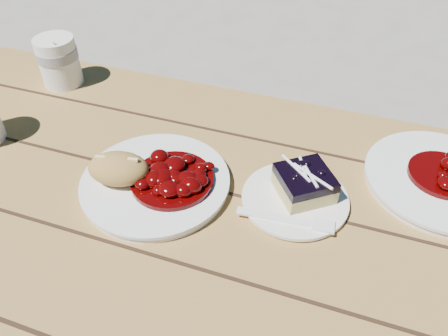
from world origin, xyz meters
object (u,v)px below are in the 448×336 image
(main_plate, at_px, (156,183))
(dessert_plate, at_px, (295,200))
(coffee_cup, at_px, (59,61))
(bread_roll, at_px, (119,169))
(picnic_table, at_px, (153,266))
(second_plate, at_px, (441,180))
(blueberry_cake, at_px, (304,183))

(main_plate, distance_m, dessert_plate, 0.24)
(main_plate, xyz_separation_m, coffee_cup, (-0.35, 0.24, 0.05))
(bread_roll, bearing_deg, dessert_plate, 12.29)
(dessert_plate, distance_m, coffee_cup, 0.62)
(picnic_table, relative_size, coffee_cup, 18.23)
(bread_roll, xyz_separation_m, dessert_plate, (0.29, 0.06, -0.04))
(main_plate, xyz_separation_m, dessert_plate, (0.24, 0.04, -0.00))
(coffee_cup, distance_m, second_plate, 0.82)
(bread_roll, relative_size, blueberry_cake, 0.89)
(dessert_plate, height_order, coffee_cup, coffee_cup)
(dessert_plate, relative_size, blueberry_cake, 1.49)
(coffee_cup, xyz_separation_m, second_plate, (0.82, -0.07, -0.05))
(coffee_cup, bearing_deg, dessert_plate, -18.76)
(coffee_cup, bearing_deg, blueberry_cake, -17.16)
(main_plate, bearing_deg, blueberry_cake, 13.35)
(blueberry_cake, bearing_deg, main_plate, 156.50)
(bread_roll, bearing_deg, blueberry_cake, 14.59)
(picnic_table, distance_m, dessert_plate, 0.30)
(picnic_table, height_order, blueberry_cake, blueberry_cake)
(blueberry_cake, bearing_deg, coffee_cup, 125.99)
(dessert_plate, bearing_deg, blueberry_cake, 56.31)
(bread_roll, height_order, coffee_cup, coffee_cup)
(second_plate, bearing_deg, blueberry_cake, -153.15)
(blueberry_cake, relative_size, second_plate, 0.46)
(blueberry_cake, bearing_deg, second_plate, -10.00)
(picnic_table, distance_m, second_plate, 0.54)
(picnic_table, relative_size, second_plate, 7.84)
(picnic_table, bearing_deg, main_plate, 91.46)
(picnic_table, height_order, dessert_plate, dessert_plate)
(picnic_table, relative_size, bread_roll, 19.32)
(main_plate, relative_size, dessert_plate, 1.46)
(coffee_cup, bearing_deg, bread_roll, -41.46)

